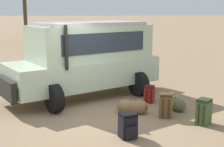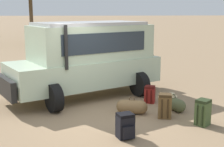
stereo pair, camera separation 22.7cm
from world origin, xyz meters
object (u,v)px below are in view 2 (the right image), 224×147
at_px(backpack_cluster_center, 125,126).
at_px(backpack_outermost, 203,113).
at_px(duffel_bag_low_black_case, 173,103).
at_px(duffel_bag_soft_canvas, 132,107).
at_px(backpack_beside_front_wheel, 165,106).
at_px(backpack_near_rear_wheel, 150,95).
at_px(safari_vehicle, 88,57).

distance_m(backpack_cluster_center, backpack_outermost, 2.11).
height_order(backpack_cluster_center, backpack_outermost, backpack_outermost).
distance_m(backpack_cluster_center, duffel_bag_low_black_case, 2.49).
height_order(backpack_cluster_center, duffel_bag_low_black_case, backpack_cluster_center).
relative_size(backpack_cluster_center, duffel_bag_soft_canvas, 0.67).
height_order(backpack_beside_front_wheel, duffel_bag_soft_canvas, backpack_beside_front_wheel).
distance_m(backpack_cluster_center, backpack_near_rear_wheel, 2.85).
bearing_deg(backpack_near_rear_wheel, backpack_cluster_center, -112.68).
bearing_deg(backpack_outermost, backpack_cluster_center, -162.90).
height_order(safari_vehicle, backpack_outermost, safari_vehicle).
xyz_separation_m(backpack_outermost, duffel_bag_low_black_case, (-0.39, 1.27, -0.13)).
xyz_separation_m(backpack_near_rear_wheel, duffel_bag_soft_canvas, (-0.71, -0.97, -0.07)).
xyz_separation_m(safari_vehicle, backpack_near_rear_wheel, (1.89, -0.98, -1.04)).
relative_size(safari_vehicle, backpack_near_rear_wheel, 9.98).
bearing_deg(backpack_cluster_center, backpack_beside_front_wheel, 45.55).
height_order(backpack_near_rear_wheel, backpack_outermost, backpack_outermost).
relative_size(safari_vehicle, duffel_bag_soft_canvas, 6.25).
height_order(backpack_beside_front_wheel, backpack_outermost, backpack_outermost).
relative_size(backpack_beside_front_wheel, duffel_bag_low_black_case, 0.77).
xyz_separation_m(backpack_cluster_center, backpack_near_rear_wheel, (1.10, 2.63, -0.02)).
xyz_separation_m(backpack_cluster_center, duffel_bag_soft_canvas, (0.39, 1.66, -0.09)).
xyz_separation_m(backpack_beside_front_wheel, backpack_outermost, (0.81, -0.61, 0.00)).
bearing_deg(backpack_cluster_center, backpack_near_rear_wheel, 67.32).
bearing_deg(backpack_beside_front_wheel, safari_vehicle, 129.99).
bearing_deg(safari_vehicle, backpack_beside_front_wheel, -50.01).
bearing_deg(duffel_bag_low_black_case, backpack_near_rear_wheel, 125.57).
distance_m(backpack_beside_front_wheel, backpack_near_rear_wheel, 1.40).
distance_m(safari_vehicle, backpack_cluster_center, 3.84).
xyz_separation_m(backpack_cluster_center, backpack_outermost, (2.02, 0.62, 0.05)).
bearing_deg(backpack_outermost, backpack_beside_front_wheel, 142.88).
distance_m(backpack_near_rear_wheel, backpack_outermost, 2.21).
bearing_deg(duffel_bag_low_black_case, safari_vehicle, 144.47).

